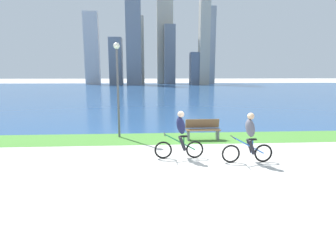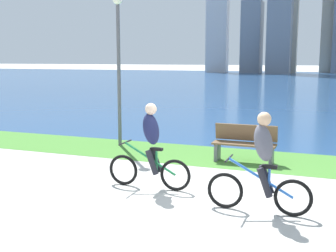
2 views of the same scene
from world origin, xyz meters
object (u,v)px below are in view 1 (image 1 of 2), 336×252
(bench_near_path, at_px, (203,130))
(lamppost_tall, at_px, (118,77))
(cyclist_lead, at_px, (180,135))
(cyclist_trailing, at_px, (249,138))

(bench_near_path, relative_size, lamppost_tall, 0.36)
(cyclist_lead, bearing_deg, lamppost_tall, 124.96)
(cyclist_trailing, bearing_deg, bench_near_path, 104.99)
(cyclist_lead, xyz_separation_m, cyclist_trailing, (2.18, -0.59, -0.00))
(lamppost_tall, bearing_deg, bench_near_path, -11.50)
(cyclist_lead, relative_size, cyclist_trailing, 1.00)
(bench_near_path, height_order, lamppost_tall, lamppost_tall)
(cyclist_trailing, xyz_separation_m, bench_near_path, (-0.89, 3.32, -0.38))
(cyclist_lead, height_order, bench_near_path, cyclist_lead)
(cyclist_lead, xyz_separation_m, lamppost_tall, (-2.44, 3.48, 1.90))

